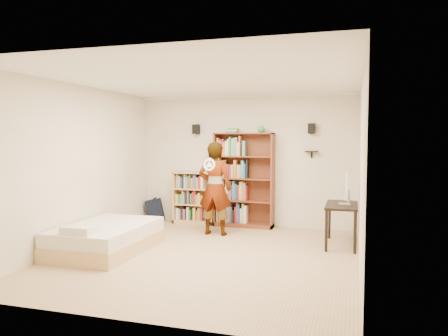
{
  "coord_description": "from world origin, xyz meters",
  "views": [
    {
      "loc": [
        2.14,
        -6.27,
        1.82
      ],
      "look_at": [
        0.1,
        0.6,
        1.32
      ],
      "focal_mm": 35.0,
      "sensor_mm": 36.0,
      "label": 1
    }
  ],
  "objects_px": {
    "daybed": "(106,235)",
    "tall_bookshelf": "(244,180)",
    "low_bookshelf": "(194,198)",
    "computer_desk": "(341,225)",
    "person": "(215,188)"
  },
  "relations": [
    {
      "from": "tall_bookshelf",
      "to": "daybed",
      "type": "relative_size",
      "value": 1.03
    },
    {
      "from": "tall_bookshelf",
      "to": "person",
      "type": "relative_size",
      "value": 1.1
    },
    {
      "from": "tall_bookshelf",
      "to": "computer_desk",
      "type": "height_order",
      "value": "tall_bookshelf"
    },
    {
      "from": "computer_desk",
      "to": "person",
      "type": "distance_m",
      "value": 2.37
    },
    {
      "from": "low_bookshelf",
      "to": "daybed",
      "type": "bearing_deg",
      "value": -102.21
    },
    {
      "from": "tall_bookshelf",
      "to": "daybed",
      "type": "xyz_separation_m",
      "value": [
        -1.64,
        -2.54,
        -0.69
      ]
    },
    {
      "from": "daybed",
      "to": "low_bookshelf",
      "type": "bearing_deg",
      "value": 77.79
    },
    {
      "from": "computer_desk",
      "to": "tall_bookshelf",
      "type": "bearing_deg",
      "value": 151.51
    },
    {
      "from": "low_bookshelf",
      "to": "person",
      "type": "xyz_separation_m",
      "value": [
        0.74,
        -0.89,
        0.33
      ]
    },
    {
      "from": "low_bookshelf",
      "to": "computer_desk",
      "type": "xyz_separation_m",
      "value": [
        3.05,
        -1.08,
        -0.19
      ]
    },
    {
      "from": "computer_desk",
      "to": "person",
      "type": "bearing_deg",
      "value": 175.32
    },
    {
      "from": "computer_desk",
      "to": "daybed",
      "type": "distance_m",
      "value": 3.89
    },
    {
      "from": "daybed",
      "to": "person",
      "type": "distance_m",
      "value": 2.19
    },
    {
      "from": "computer_desk",
      "to": "person",
      "type": "height_order",
      "value": "person"
    },
    {
      "from": "daybed",
      "to": "tall_bookshelf",
      "type": "bearing_deg",
      "value": 57.19
    }
  ]
}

